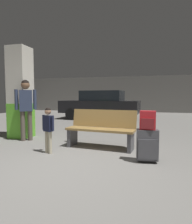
% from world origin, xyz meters
% --- Properties ---
extents(ground_plane, '(18.00, 18.00, 0.10)m').
position_xyz_m(ground_plane, '(0.00, 4.00, -0.05)').
color(ground_plane, gray).
extents(garage_back_wall, '(18.00, 0.12, 2.80)m').
position_xyz_m(garage_back_wall, '(0.00, 12.86, 1.40)').
color(garage_back_wall, slate).
rests_on(garage_back_wall, ground_plane).
extents(structural_pillar, '(0.57, 0.57, 2.63)m').
position_xyz_m(structural_pillar, '(-2.29, 2.00, 1.30)').
color(structural_pillar, '#66C633').
rests_on(structural_pillar, ground_plane).
extents(bench, '(1.65, 0.70, 0.89)m').
position_xyz_m(bench, '(0.27, 1.43, 0.44)').
color(bench, '#9E7A42').
rests_on(bench, ground_plane).
extents(suitcase, '(0.40, 0.27, 0.60)m').
position_xyz_m(suitcase, '(1.33, 0.62, 0.32)').
color(suitcase, '#4C4C51').
rests_on(suitcase, ground_plane).
extents(backpack_bright, '(0.29, 0.20, 0.34)m').
position_xyz_m(backpack_bright, '(1.33, 0.61, 0.77)').
color(backpack_bright, red).
rests_on(backpack_bright, suitcase).
extents(child, '(0.31, 0.23, 0.97)m').
position_xyz_m(child, '(-0.70, 0.69, 0.60)').
color(child, beige).
rests_on(child, ground_plane).
extents(adult, '(0.48, 0.37, 1.65)m').
position_xyz_m(adult, '(-1.88, 1.64, 1.02)').
color(adult, brown).
rests_on(adult, ground_plane).
extents(parked_car_far, '(4.19, 1.97, 1.51)m').
position_xyz_m(parked_car_far, '(-1.12, 7.20, 0.81)').
color(parked_car_far, black).
rests_on(parked_car_far, ground_plane).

